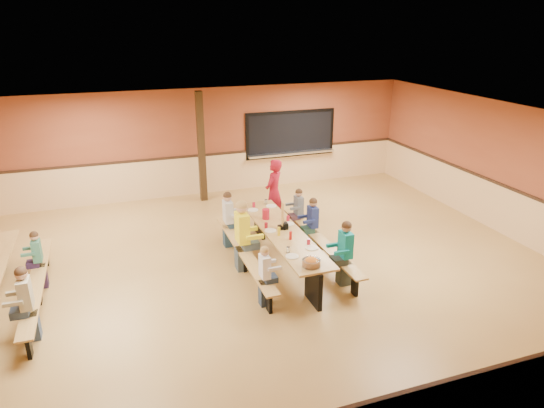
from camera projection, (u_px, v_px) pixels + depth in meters
name	position (u px, v px, depth m)	size (l,w,h in m)	color
ground	(259.00, 270.00, 9.76)	(12.00, 12.00, 0.00)	olive
room_envelope	(258.00, 239.00, 9.52)	(12.04, 10.04, 3.02)	brown
kitchen_pass_through	(291.00, 136.00, 14.41)	(2.78, 0.28, 1.38)	black
structural_post	(201.00, 148.00, 13.05)	(0.18, 0.18, 3.00)	black
cafeteria_table_main	(283.00, 241.00, 9.82)	(1.91, 3.70, 0.74)	#B48947
seated_child_white_left	(265.00, 276.00, 8.39)	(0.33, 0.27, 1.12)	white
seated_adult_yellow	(242.00, 236.00, 9.57)	(0.48, 0.39, 1.44)	#FFF21F
seated_child_grey_left	(228.00, 220.00, 10.61)	(0.39, 0.32, 1.24)	silver
seated_child_teal_right	(345.00, 254.00, 9.05)	(0.40, 0.32, 1.26)	#0E848A
seated_child_navy_right	(312.00, 225.00, 10.39)	(0.36, 0.30, 1.20)	navy
seated_child_char_right	(298.00, 213.00, 11.11)	(0.34, 0.28, 1.14)	#575B63
seated_child_green_sec	(39.00, 260.00, 8.96)	(0.32, 0.27, 1.12)	#397660
seated_child_tan_sec	(27.00, 304.00, 7.46)	(0.39, 0.32, 1.24)	#ABA586
standing_woman	(274.00, 192.00, 11.71)	(0.60, 0.39, 1.64)	maroon
punch_pitcher	(266.00, 214.00, 10.31)	(0.16, 0.16, 0.22)	#B6182E
chip_bowl	(311.00, 262.00, 8.34)	(0.32, 0.32, 0.15)	orange
napkin_dispenser	(285.00, 226.00, 9.84)	(0.10, 0.14, 0.13)	black
condiment_mustard	(279.00, 231.00, 9.53)	(0.06, 0.06, 0.17)	yellow
condiment_ketchup	(291.00, 235.00, 9.35)	(0.06, 0.06, 0.17)	#B2140F
table_paddle	(283.00, 222.00, 9.82)	(0.16, 0.16, 0.56)	black
place_settings	(283.00, 229.00, 9.72)	(0.65, 3.30, 0.11)	beige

